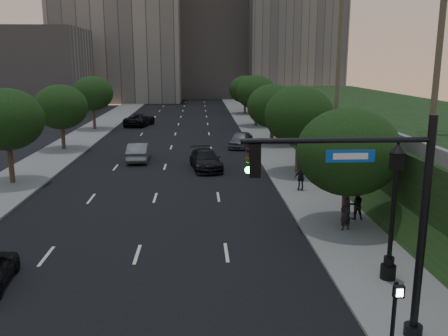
{
  "coord_description": "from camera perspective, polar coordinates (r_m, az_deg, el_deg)",
  "views": [
    {
      "loc": [
        2.84,
        -14.98,
        8.45
      ],
      "look_at": [
        3.97,
        6.5,
        3.6
      ],
      "focal_mm": 38.0,
      "sensor_mm": 36.0,
      "label": 1
    }
  ],
  "objects": [
    {
      "name": "sidewalk_left",
      "position": [
        47.59,
        -18.94,
        1.88
      ],
      "size": [
        4.5,
        140.0,
        0.15
      ],
      "primitive_type": "cube",
      "color": "slate",
      "rests_on": "ground"
    },
    {
      "name": "sedan_far_right",
      "position": [
        47.57,
        2.03,
        3.43
      ],
      "size": [
        3.13,
        4.96,
        1.57
      ],
      "primitive_type": "imported",
      "rotation": [
        0.0,
        0.0,
        -0.3
      ],
      "color": "slate",
      "rests_on": "ground"
    },
    {
      "name": "sedan_mid_left",
      "position": [
        41.7,
        -10.22,
        1.93
      ],
      "size": [
        1.8,
        4.89,
        1.6
      ],
      "primitive_type": "imported",
      "rotation": [
        0.0,
        0.0,
        3.16
      ],
      "color": "slate",
      "rests_on": "ground"
    },
    {
      "name": "office_block_right",
      "position": [
        113.38,
        8.12,
        17.42
      ],
      "size": [
        20.0,
        22.0,
        36.0
      ],
      "primitive_type": "cube",
      "color": "slate",
      "rests_on": "ground"
    },
    {
      "name": "tree_right_a",
      "position": [
        24.57,
        14.73,
        1.9
      ],
      "size": [
        5.2,
        5.2,
        6.24
      ],
      "color": "#38281C",
      "rests_on": "ground"
    },
    {
      "name": "parapet_wall",
      "position": [
        44.47,
        10.95,
        7.19
      ],
      "size": [
        0.35,
        90.0,
        0.7
      ],
      "primitive_type": "cube",
      "color": "slate",
      "rests_on": "embankment"
    },
    {
      "name": "office_block_filler",
      "position": [
        89.75,
        -22.18,
        10.87
      ],
      "size": [
        18.0,
        16.0,
        14.0
      ],
      "primitive_type": "cube",
      "color": "gray",
      "rests_on": "ground"
    },
    {
      "name": "tree_left_c",
      "position": [
        48.01,
        -19.03,
        6.95
      ],
      "size": [
        5.0,
        5.0,
        6.34
      ],
      "color": "#38281C",
      "rests_on": "ground"
    },
    {
      "name": "pedestrian_b",
      "position": [
        26.41,
        15.61,
        -4.28
      ],
      "size": [
        0.81,
        0.64,
        1.6
      ],
      "primitive_type": "imported",
      "rotation": [
        0.0,
        0.0,
        3.09
      ],
      "color": "black",
      "rests_on": "sidewalk_right"
    },
    {
      "name": "sedan_near_right",
      "position": [
        37.85,
        -2.21,
        0.99
      ],
      "size": [
        2.89,
        5.57,
        1.54
      ],
      "primitive_type": "imported",
      "rotation": [
        0.0,
        0.0,
        0.14
      ],
      "color": "black",
      "rests_on": "ground"
    },
    {
      "name": "pedestrian_signal",
      "position": [
        14.65,
        19.85,
        -16.14
      ],
      "size": [
        0.3,
        0.33,
        2.5
      ],
      "color": "black",
      "rests_on": "ground"
    },
    {
      "name": "road_surface",
      "position": [
        45.85,
        -6.52,
        2.02
      ],
      "size": [
        16.0,
        140.0,
        0.02
      ],
      "primitive_type": "cube",
      "color": "black",
      "rests_on": "ground"
    },
    {
      "name": "pedestrian_c",
      "position": [
        31.5,
        9.26,
        -1.22
      ],
      "size": [
        0.96,
        0.42,
        1.62
      ],
      "primitive_type": "imported",
      "rotation": [
        0.0,
        0.0,
        3.17
      ],
      "color": "black",
      "rests_on": "sidewalk_right"
    },
    {
      "name": "sedan_far_left",
      "position": [
        64.7,
        -10.13,
        5.74
      ],
      "size": [
        4.08,
        6.42,
        1.65
      ],
      "primitive_type": "imported",
      "rotation": [
        0.0,
        0.0,
        2.9
      ],
      "color": "black",
      "rests_on": "ground"
    },
    {
      "name": "tree_right_d",
      "position": [
        62.55,
        3.89,
        9.08
      ],
      "size": [
        5.2,
        5.2,
        6.74
      ],
      "color": "#38281C",
      "rests_on": "ground"
    },
    {
      "name": "pedestrian_a",
      "position": [
        24.59,
        14.43,
        -5.38
      ],
      "size": [
        0.7,
        0.56,
        1.67
      ],
      "primitive_type": "imported",
      "rotation": [
        0.0,
        0.0,
        3.44
      ],
      "color": "black",
      "rests_on": "sidewalk_right"
    },
    {
      "name": "office_block_left",
      "position": [
        108.56,
        -12.45,
        16.41
      ],
      "size": [
        26.0,
        20.0,
        32.0
      ],
      "primitive_type": "cube",
      "color": "gray",
      "rests_on": "ground"
    },
    {
      "name": "embankment",
      "position": [
        47.5,
        20.86,
        4.07
      ],
      "size": [
        18.0,
        90.0,
        4.0
      ],
      "primitive_type": "cube",
      "color": "black",
      "rests_on": "ground"
    },
    {
      "name": "tree_left_d",
      "position": [
        61.53,
        -15.52,
        8.64
      ],
      "size": [
        5.0,
        5.0,
        6.71
      ],
      "color": "#38281C",
      "rests_on": "ground"
    },
    {
      "name": "traffic_signal_mast",
      "position": [
        14.77,
        18.97,
        -6.9
      ],
      "size": [
        5.68,
        0.56,
        7.0
      ],
      "color": "black",
      "rests_on": "ground"
    },
    {
      "name": "tree_right_b",
      "position": [
        35.98,
        9.02,
        6.27
      ],
      "size": [
        5.2,
        5.2,
        6.74
      ],
      "color": "#38281C",
      "rests_on": "ground"
    },
    {
      "name": "ground",
      "position": [
        17.43,
        -12.52,
        -16.62
      ],
      "size": [
        160.0,
        160.0,
        0.0
      ],
      "primitive_type": "plane",
      "color": "black",
      "rests_on": "ground"
    },
    {
      "name": "office_block_mid",
      "position": [
        117.11,
        -1.52,
        14.93
      ],
      "size": [
        22.0,
        18.0,
        26.0
      ],
      "primitive_type": "cube",
      "color": "gray",
      "rests_on": "ground"
    },
    {
      "name": "tree_left_b",
      "position": [
        35.71,
        -24.7,
        5.32
      ],
      "size": [
        5.0,
        5.0,
        6.71
      ],
      "color": "#38281C",
      "rests_on": "ground"
    },
    {
      "name": "street_lamp",
      "position": [
        19.21,
        19.6,
        -5.69
      ],
      "size": [
        0.64,
        0.64,
        5.62
      ],
      "color": "black",
      "rests_on": "ground"
    },
    {
      "name": "tree_right_c",
      "position": [
        48.76,
        5.85,
        7.43
      ],
      "size": [
        5.2,
        5.2,
        6.24
      ],
      "color": "#38281C",
      "rests_on": "ground"
    },
    {
      "name": "sidewalk_right",
      "position": [
        46.35,
        6.24,
        2.22
      ],
      "size": [
        4.5,
        140.0,
        0.15
      ],
      "primitive_type": "cube",
      "color": "slate",
      "rests_on": "ground"
    },
    {
      "name": "tree_right_e",
      "position": [
        77.47,
        2.55,
        9.42
      ],
      "size": [
        5.2,
        5.2,
        6.24
      ],
      "color": "#38281C",
      "rests_on": "ground"
    }
  ]
}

